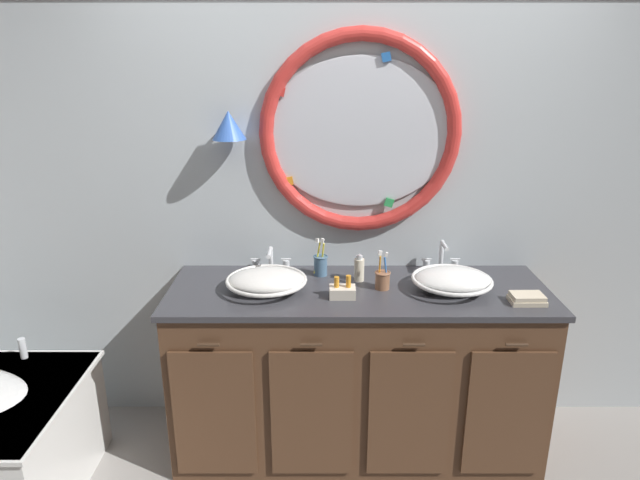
# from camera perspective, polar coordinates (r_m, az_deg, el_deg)

# --- Properties ---
(ground_plane) EXTENTS (14.00, 14.00, 0.00)m
(ground_plane) POSITION_cam_1_polar(r_m,az_deg,el_deg) (3.08, 3.54, -22.66)
(ground_plane) COLOR gray
(back_wall_assembly) EXTENTS (6.40, 0.26, 2.60)m
(back_wall_assembly) POSITION_cam_1_polar(r_m,az_deg,el_deg) (2.98, 3.42, 4.96)
(back_wall_assembly) COLOR silver
(back_wall_assembly) RESTS_ON ground_plane
(vanity_counter) EXTENTS (1.90, 0.66, 0.92)m
(vanity_counter) POSITION_cam_1_polar(r_m,az_deg,el_deg) (3.00, 3.93, -13.00)
(vanity_counter) COLOR brown
(vanity_counter) RESTS_ON ground_plane
(sink_basin_left) EXTENTS (0.40, 0.40, 0.10)m
(sink_basin_left) POSITION_cam_1_polar(r_m,az_deg,el_deg) (2.75, -5.38, -4.15)
(sink_basin_left) COLOR white
(sink_basin_left) RESTS_ON vanity_counter
(sink_basin_right) EXTENTS (0.40, 0.40, 0.11)m
(sink_basin_right) POSITION_cam_1_polar(r_m,az_deg,el_deg) (2.81, 13.55, -4.03)
(sink_basin_right) COLOR white
(sink_basin_right) RESTS_ON vanity_counter
(faucet_set_left) EXTENTS (0.22, 0.15, 0.14)m
(faucet_set_left) POSITION_cam_1_polar(r_m,az_deg,el_deg) (2.98, -4.94, -2.20)
(faucet_set_left) COLOR silver
(faucet_set_left) RESTS_ON vanity_counter
(faucet_set_right) EXTENTS (0.21, 0.14, 0.18)m
(faucet_set_right) POSITION_cam_1_polar(r_m,az_deg,el_deg) (3.04, 12.51, -1.96)
(faucet_set_right) COLOR silver
(faucet_set_right) RESTS_ON vanity_counter
(toothbrush_holder_left) EXTENTS (0.08, 0.08, 0.21)m
(toothbrush_holder_left) POSITION_cam_1_polar(r_m,az_deg,el_deg) (2.92, 0.21, -2.51)
(toothbrush_holder_left) COLOR slate
(toothbrush_holder_left) RESTS_ON vanity_counter
(toothbrush_holder_right) EXTENTS (0.08, 0.08, 0.20)m
(toothbrush_holder_right) POSITION_cam_1_polar(r_m,az_deg,el_deg) (2.77, 6.59, -4.00)
(toothbrush_holder_right) COLOR #996647
(toothbrush_holder_right) RESTS_ON vanity_counter
(soap_dispenser) EXTENTS (0.05, 0.06, 0.15)m
(soap_dispenser) POSITION_cam_1_polar(r_m,az_deg,el_deg) (2.86, 4.20, -2.98)
(soap_dispenser) COLOR #EFE5C6
(soap_dispenser) RESTS_ON vanity_counter
(folded_hand_towel) EXTENTS (0.16, 0.11, 0.04)m
(folded_hand_towel) POSITION_cam_1_polar(r_m,az_deg,el_deg) (2.79, 20.67, -5.68)
(folded_hand_towel) COLOR beige
(folded_hand_towel) RESTS_ON vanity_counter
(toiletry_basket) EXTENTS (0.13, 0.09, 0.11)m
(toiletry_basket) POSITION_cam_1_polar(r_m,az_deg,el_deg) (2.67, 2.47, -5.26)
(toiletry_basket) COLOR beige
(toiletry_basket) RESTS_ON vanity_counter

